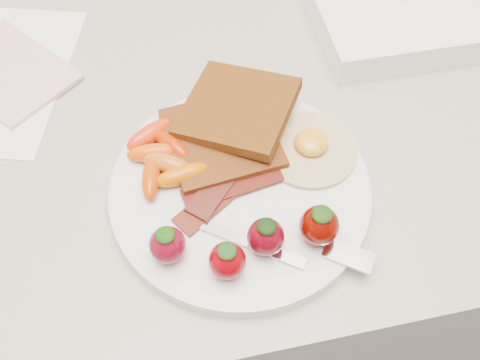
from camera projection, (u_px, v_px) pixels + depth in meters
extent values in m
cube|color=gray|center=(226.00, 261.00, 1.01)|extent=(2.00, 0.60, 0.90)
cylinder|color=white|center=(240.00, 190.00, 0.56)|extent=(0.27, 0.27, 0.02)
cube|color=#3D1809|center=(222.00, 139.00, 0.57)|extent=(0.12, 0.12, 0.01)
cube|color=#4C2B0E|center=(237.00, 108.00, 0.58)|extent=(0.16, 0.16, 0.03)
cylinder|color=beige|center=(309.00, 149.00, 0.57)|extent=(0.12, 0.12, 0.01)
ellipsoid|color=orange|center=(311.00, 143.00, 0.57)|extent=(0.04, 0.04, 0.02)
cube|color=#4B1708|center=(219.00, 196.00, 0.54)|extent=(0.10, 0.08, 0.00)
cube|color=black|center=(233.00, 186.00, 0.54)|extent=(0.11, 0.04, 0.00)
cube|color=black|center=(223.00, 178.00, 0.55)|extent=(0.09, 0.10, 0.00)
ellipsoid|color=#E04A05|center=(153.00, 153.00, 0.56)|extent=(0.06, 0.02, 0.02)
ellipsoid|color=#BC5917|center=(167.00, 164.00, 0.55)|extent=(0.06, 0.05, 0.02)
ellipsoid|color=#BF3902|center=(151.00, 178.00, 0.54)|extent=(0.03, 0.06, 0.02)
ellipsoid|color=#BB2600|center=(172.00, 145.00, 0.57)|extent=(0.04, 0.05, 0.02)
ellipsoid|color=red|center=(150.00, 134.00, 0.57)|extent=(0.06, 0.05, 0.02)
ellipsoid|color=#C75D00|center=(182.00, 175.00, 0.55)|extent=(0.06, 0.03, 0.02)
ellipsoid|color=maroon|center=(168.00, 245.00, 0.49)|extent=(0.03, 0.03, 0.04)
ellipsoid|color=#133D07|center=(165.00, 235.00, 0.47)|extent=(0.02, 0.02, 0.01)
ellipsoid|color=#760007|center=(227.00, 261.00, 0.48)|extent=(0.03, 0.03, 0.04)
ellipsoid|color=#173A0E|center=(227.00, 251.00, 0.47)|extent=(0.02, 0.02, 0.01)
ellipsoid|color=#59020D|center=(266.00, 237.00, 0.50)|extent=(0.04, 0.04, 0.04)
ellipsoid|color=black|center=(267.00, 226.00, 0.48)|extent=(0.02, 0.02, 0.01)
ellipsoid|color=#540500|center=(319.00, 226.00, 0.50)|extent=(0.04, 0.04, 0.04)
ellipsoid|color=#14360A|center=(322.00, 214.00, 0.48)|extent=(0.02, 0.02, 0.01)
cube|color=silver|center=(249.00, 242.00, 0.51)|extent=(0.10, 0.08, 0.00)
cube|color=silver|center=(349.00, 255.00, 0.50)|extent=(0.05, 0.05, 0.00)
cube|color=#E2A3AF|center=(8.00, 71.00, 0.66)|extent=(0.18, 0.19, 0.01)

